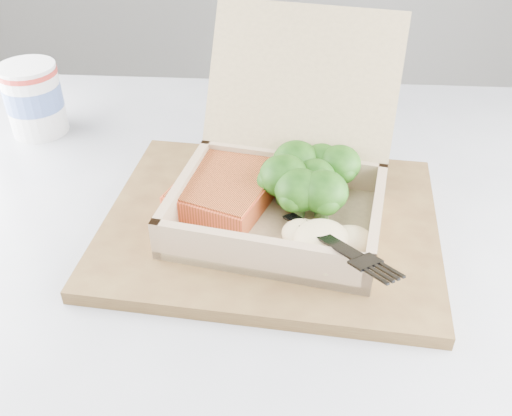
% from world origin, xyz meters
% --- Properties ---
extents(cafe_table, '(1.00, 1.00, 0.75)m').
position_xyz_m(cafe_table, '(-0.29, 0.36, 0.56)').
color(cafe_table, black).
rests_on(cafe_table, floor).
extents(serving_tray, '(0.38, 0.32, 0.02)m').
position_xyz_m(serving_tray, '(-0.27, 0.41, 0.76)').
color(serving_tray, brown).
rests_on(serving_tray, cafe_table).
extents(takeout_container, '(0.22, 0.26, 0.19)m').
position_xyz_m(takeout_container, '(-0.27, 0.44, 0.82)').
color(takeout_container, tan).
rests_on(takeout_container, serving_tray).
extents(salmon_fillet, '(0.12, 0.14, 0.03)m').
position_xyz_m(salmon_fillet, '(-0.33, 0.42, 0.79)').
color(salmon_fillet, '#DC4C2B').
rests_on(salmon_fillet, takeout_container).
extents(broccoli_pile, '(0.12, 0.12, 0.04)m').
position_xyz_m(broccoli_pile, '(-0.23, 0.44, 0.80)').
color(broccoli_pile, '#2D6F18').
rests_on(broccoli_pile, takeout_container).
extents(mashed_potatoes, '(0.09, 0.08, 0.03)m').
position_xyz_m(mashed_potatoes, '(-0.21, 0.35, 0.80)').
color(mashed_potatoes, beige).
rests_on(mashed_potatoes, takeout_container).
extents(plastic_fork, '(0.13, 0.14, 0.03)m').
position_xyz_m(plastic_fork, '(-0.23, 0.36, 0.81)').
color(plastic_fork, black).
rests_on(plastic_fork, mashed_potatoes).
extents(paper_cup, '(0.08, 0.08, 0.10)m').
position_xyz_m(paper_cup, '(-0.64, 0.55, 0.81)').
color(paper_cup, silver).
rests_on(paper_cup, cafe_table).
extents(receipt, '(0.08, 0.15, 0.00)m').
position_xyz_m(receipt, '(-0.32, 0.60, 0.75)').
color(receipt, silver).
rests_on(receipt, cafe_table).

